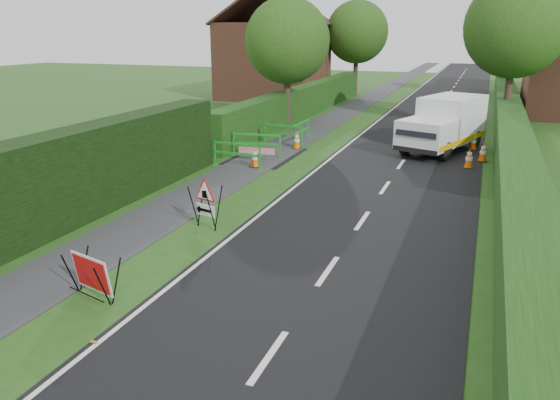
% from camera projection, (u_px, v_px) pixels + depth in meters
% --- Properties ---
extents(ground, '(120.00, 120.00, 0.00)m').
position_uv_depth(ground, '(205.00, 273.00, 11.91)').
color(ground, '#224D16').
rests_on(ground, ground).
extents(road_surface, '(6.00, 90.00, 0.02)m').
position_uv_depth(road_surface, '(447.00, 97.00, 42.32)').
color(road_surface, black).
rests_on(road_surface, ground).
extents(footpath, '(2.00, 90.00, 0.02)m').
position_uv_depth(footpath, '(377.00, 94.00, 44.16)').
color(footpath, '#2D2D30').
rests_on(footpath, ground).
extents(hedge_west_near, '(1.10, 18.00, 2.50)m').
position_uv_depth(hedge_west_near, '(26.00, 243.00, 13.58)').
color(hedge_west_near, black).
rests_on(hedge_west_near, ground).
extents(hedge_west_far, '(1.00, 24.00, 1.80)m').
position_uv_depth(hedge_west_far, '(303.00, 116.00, 33.23)').
color(hedge_west_far, '#14380F').
rests_on(hedge_west_far, ground).
extents(hedge_east, '(1.20, 50.00, 1.50)m').
position_uv_depth(hedge_east, '(508.00, 150.00, 24.02)').
color(hedge_east, '#14380F').
rests_on(hedge_east, ground).
extents(house_west, '(7.50, 7.40, 7.88)m').
position_uv_depth(house_west, '(274.00, 59.00, 41.18)').
color(house_west, brown).
rests_on(house_west, ground).
extents(tree_nw, '(4.40, 4.40, 6.70)m').
position_uv_depth(tree_nw, '(287.00, 41.00, 28.18)').
color(tree_nw, '#2D2116').
rests_on(tree_nw, ground).
extents(tree_ne, '(5.20, 5.20, 7.79)m').
position_uv_depth(tree_ne, '(516.00, 27.00, 27.85)').
color(tree_ne, '#2D2116').
rests_on(tree_ne, ground).
extents(tree_fw, '(4.80, 4.80, 7.24)m').
position_uv_depth(tree_fw, '(357.00, 32.00, 42.36)').
color(tree_fw, '#2D2116').
rests_on(tree_fw, ground).
extents(tree_fe, '(4.20, 4.20, 6.33)m').
position_uv_depth(tree_fe, '(507.00, 40.00, 42.42)').
color(tree_fe, '#2D2116').
rests_on(tree_fe, ground).
extents(red_rect_sign, '(1.18, 0.90, 0.90)m').
position_uv_depth(red_rect_sign, '(91.00, 275.00, 10.62)').
color(red_rect_sign, black).
rests_on(red_rect_sign, ground).
extents(triangle_sign, '(0.99, 0.99, 1.17)m').
position_uv_depth(triangle_sign, '(204.00, 199.00, 14.30)').
color(triangle_sign, black).
rests_on(triangle_sign, ground).
extents(works_van, '(3.48, 5.38, 2.30)m').
position_uv_depth(works_van, '(445.00, 123.00, 23.41)').
color(works_van, silver).
rests_on(works_van, ground).
extents(traffic_cone_0, '(0.38, 0.38, 0.79)m').
position_uv_depth(traffic_cone_0, '(469.00, 158.00, 20.69)').
color(traffic_cone_0, black).
rests_on(traffic_cone_0, ground).
extents(traffic_cone_1, '(0.38, 0.38, 0.79)m').
position_uv_depth(traffic_cone_1, '(483.00, 152.00, 21.73)').
color(traffic_cone_1, black).
rests_on(traffic_cone_1, ground).
extents(traffic_cone_2, '(0.38, 0.38, 0.79)m').
position_uv_depth(traffic_cone_2, '(473.00, 141.00, 23.86)').
color(traffic_cone_2, black).
rests_on(traffic_cone_2, ground).
extents(traffic_cone_3, '(0.38, 0.38, 0.79)m').
position_uv_depth(traffic_cone_3, '(255.00, 157.00, 20.84)').
color(traffic_cone_3, black).
rests_on(traffic_cone_3, ground).
extents(traffic_cone_4, '(0.38, 0.38, 0.79)m').
position_uv_depth(traffic_cone_4, '(297.00, 140.00, 24.05)').
color(traffic_cone_4, black).
rests_on(traffic_cone_4, ground).
extents(ped_barrier_0, '(2.09, 0.58, 1.00)m').
position_uv_depth(ped_barrier_0, '(237.00, 152.00, 20.65)').
color(ped_barrier_0, '#198B21').
rests_on(ped_barrier_0, ground).
extents(ped_barrier_1, '(2.08, 0.55, 1.00)m').
position_uv_depth(ped_barrier_1, '(257.00, 142.00, 22.54)').
color(ped_barrier_1, '#198B21').
rests_on(ped_barrier_1, ground).
extents(ped_barrier_2, '(2.09, 0.79, 1.00)m').
position_uv_depth(ped_barrier_2, '(283.00, 132.00, 24.58)').
color(ped_barrier_2, '#198B21').
rests_on(ped_barrier_2, ground).
extents(ped_barrier_3, '(0.41, 2.07, 1.00)m').
position_uv_depth(ped_barrier_3, '(301.00, 129.00, 25.31)').
color(ped_barrier_3, '#198B21').
rests_on(ped_barrier_3, ground).
extents(redwhite_plank, '(1.50, 0.15, 0.25)m').
position_uv_depth(redwhite_plank, '(257.00, 162.00, 21.81)').
color(redwhite_plank, red).
rests_on(redwhite_plank, ground).
extents(litter_can, '(0.12, 0.07, 0.07)m').
position_uv_depth(litter_can, '(94.00, 344.00, 9.22)').
color(litter_can, '#BF7F4C').
rests_on(litter_can, ground).
extents(hatchback_car, '(1.54, 3.56, 1.20)m').
position_uv_depth(hatchback_car, '(429.00, 106.00, 33.06)').
color(hatchback_car, silver).
rests_on(hatchback_car, ground).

